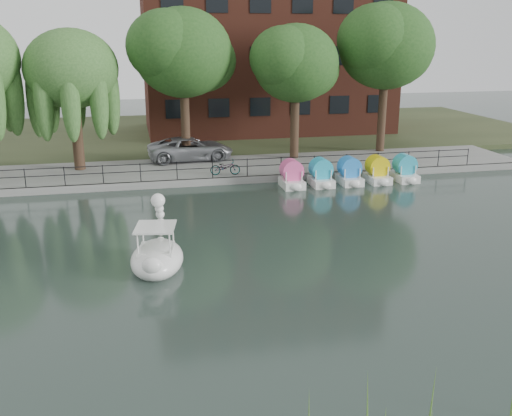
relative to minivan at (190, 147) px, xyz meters
name	(u,v)px	position (x,y,z in m)	size (l,w,h in m)	color
ground_plane	(266,277)	(0.72, -18.14, -1.26)	(120.00, 120.00, 0.00)	#344440
promenade	(206,170)	(0.72, -2.14, -1.06)	(40.00, 6.00, 0.40)	gray
kerb	(213,182)	(0.72, -5.09, -1.06)	(40.00, 0.25, 0.40)	gray
land_strip	(185,133)	(0.72, 11.86, -1.08)	(60.00, 22.00, 0.36)	#47512D
railing	(212,165)	(0.72, -4.89, -0.12)	(32.00, 0.05, 1.00)	black
apartment_building	(266,19)	(7.72, 11.82, 8.10)	(20.00, 10.07, 18.00)	#4C1E16
willow_mid	(71,69)	(-6.78, -1.14, 4.98)	(5.32, 5.32, 8.15)	#473323
broadleaf_center	(183,53)	(-0.28, -0.14, 5.80)	(6.00, 6.00, 9.25)	#473323
broadleaf_right	(296,64)	(6.72, -0.64, 5.12)	(5.40, 5.40, 8.32)	#473323
broadleaf_far	(386,47)	(13.22, 0.36, 6.13)	(6.30, 6.30, 9.71)	#473323
minivan	(190,147)	(0.00, 0.00, 0.00)	(6.21, 2.85, 1.73)	gray
bicycle	(225,166)	(1.52, -4.43, -0.36)	(1.72, 0.60, 1.00)	gray
swan_boat	(157,253)	(-2.97, -16.45, -0.71)	(2.37, 3.27, 2.53)	white
pedal_boat_row	(349,173)	(8.33, -6.44, -0.66)	(7.95, 1.70, 1.40)	white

